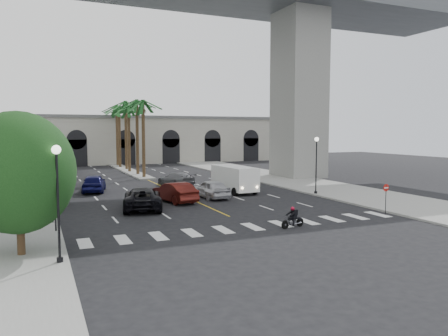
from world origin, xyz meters
The scene contains 29 objects.
ground centered at (0.00, 0.00, 0.00)m, with size 140.00×140.00×0.00m, color black.
sidewalk_left centered at (-15.00, 15.00, 0.07)m, with size 8.00×100.00×0.15m, color gray.
sidewalk_right centered at (15.00, 15.00, 0.07)m, with size 8.00×100.00×0.15m, color gray.
median centered at (0.00, 38.00, 0.10)m, with size 2.00×24.00×0.20m, color gray.
pier_building centered at (0.00, 55.00, 4.27)m, with size 71.00×10.50×8.50m.
bridge centered at (3.42, 22.00, 18.51)m, with size 75.00×13.00×26.00m.
palm_a centered at (0.00, 28.00, 9.10)m, with size 3.20×3.20×10.30m.
palm_b centered at (0.10, 32.00, 9.37)m, with size 3.20×3.20×10.60m.
palm_c centered at (-0.20, 36.00, 8.91)m, with size 3.20×3.20×10.10m.
palm_d centered at (0.15, 40.00, 9.65)m, with size 3.20×3.20×10.90m.
palm_e centered at (-0.10, 44.00, 9.19)m, with size 3.20×3.20×10.40m.
palm_f centered at (0.20, 48.00, 9.46)m, with size 3.20×3.20×10.70m.
street_tree_near centered at (-13.00, -3.00, 4.02)m, with size 5.20×5.20×6.89m.
street_tree_mid centered at (-13.00, 10.00, 4.21)m, with size 5.44×5.44×7.21m.
street_tree_far centered at (-13.00, 22.00, 3.90)m, with size 5.04×5.04×6.68m.
lamp_post_left_near centered at (-11.40, -5.00, 3.22)m, with size 0.40×0.40×5.35m.
lamp_post_left_far centered at (-11.40, 16.00, 3.22)m, with size 0.40×0.40×5.35m.
lamp_post_right centered at (11.40, 8.00, 3.22)m, with size 0.40×0.40×5.35m.
traffic_signal_near centered at (-11.30, -2.50, 2.51)m, with size 0.25×0.18×3.65m.
traffic_signal_far centered at (-11.30, 1.50, 2.51)m, with size 0.25×0.18×3.65m.
motorcycle_rider centered at (2.20, -2.68, 0.59)m, with size 1.79×0.58×1.31m.
car_a centered at (1.86, 10.18, 0.82)m, with size 1.93×4.81×1.64m, color #B5B5BA.
car_b centered at (-1.71, 9.38, 0.83)m, with size 1.77×5.07×1.67m, color #4E140F.
car_c centered at (-4.92, 7.19, 0.83)m, with size 2.74×5.94×1.65m, color black.
car_d centered at (1.50, 19.41, 0.74)m, with size 2.07×5.10×1.48m, color slate.
car_e centered at (-7.16, 18.18, 0.86)m, with size 2.03×5.03×1.71m, color #10114A.
cargo_van centered at (5.24, 12.55, 1.40)m, with size 2.65×6.00×2.51m.
pedestrian_a centered at (-11.50, 4.14, 0.93)m, with size 0.57×0.37×1.55m, color black.
do_not_enter_sign centered at (10.50, -1.70, 1.58)m, with size 0.53×0.08×2.18m.
Camera 1 is at (-12.21, -25.28, 6.01)m, focal length 35.00 mm.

